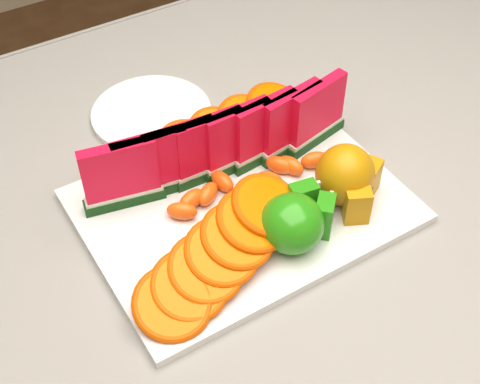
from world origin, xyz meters
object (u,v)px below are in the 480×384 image
object	(u,v)px
platter	(242,206)
side_plate	(152,113)
pear_cluster	(347,177)
apple_cluster	(296,221)

from	to	relation	value
platter	side_plate	size ratio (longest dim) A/B	1.89
platter	side_plate	bearing A→B (deg)	93.84
platter	pear_cluster	world-z (taller)	pear_cluster
apple_cluster	side_plate	distance (m)	0.32
apple_cluster	pear_cluster	bearing A→B (deg)	13.51
apple_cluster	pear_cluster	distance (m)	0.10
platter	apple_cluster	xyz separation A→B (m)	(0.02, -0.08, 0.04)
platter	pear_cluster	xyz separation A→B (m)	(0.12, -0.06, 0.04)
platter	apple_cluster	size ratio (longest dim) A/B	3.48
platter	pear_cluster	bearing A→B (deg)	-27.90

